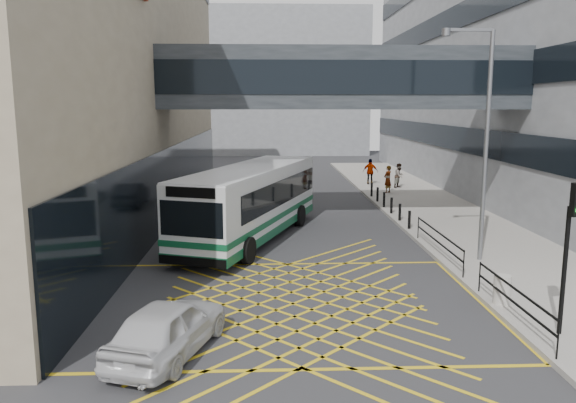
{
  "coord_description": "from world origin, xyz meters",
  "views": [
    {
      "loc": [
        -0.83,
        -16.92,
        6.2
      ],
      "look_at": [
        0.0,
        4.0,
        2.6
      ],
      "focal_mm": 35.0,
      "sensor_mm": 36.0,
      "label": 1
    }
  ],
  "objects": [
    {
      "name": "ground",
      "position": [
        0.0,
        0.0,
        0.0
      ],
      "size": [
        120.0,
        120.0,
        0.0
      ],
      "primitive_type": "plane",
      "color": "#333335"
    },
    {
      "name": "building_far",
      "position": [
        -2.0,
        60.0,
        9.0
      ],
      "size": [
        28.0,
        16.0,
        18.0
      ],
      "primitive_type": "cube",
      "color": "gray",
      "rests_on": "ground"
    },
    {
      "name": "skybridge",
      "position": [
        3.0,
        12.0,
        7.5
      ],
      "size": [
        20.0,
        4.1,
        3.0
      ],
      "color": "#2E3338",
      "rests_on": "ground"
    },
    {
      "name": "pavement",
      "position": [
        9.0,
        15.0,
        0.08
      ],
      "size": [
        6.0,
        54.0,
        0.16
      ],
      "primitive_type": "cube",
      "color": "gray",
      "rests_on": "ground"
    },
    {
      "name": "box_junction",
      "position": [
        0.0,
        0.0,
        0.0
      ],
      "size": [
        12.0,
        9.0,
        0.01
      ],
      "color": "gold",
      "rests_on": "ground"
    },
    {
      "name": "bus",
      "position": [
        -1.5,
        8.87,
        1.82
      ],
      "size": [
        6.66,
        12.33,
        3.39
      ],
      "rotation": [
        0.0,
        0.0,
        -0.34
      ],
      "color": "silver",
      "rests_on": "ground"
    },
    {
      "name": "car_white",
      "position": [
        -3.3,
        -3.53,
        0.74
      ],
      "size": [
        3.2,
        4.98,
        1.47
      ],
      "primitive_type": "imported",
      "rotation": [
        0.0,
        0.0,
        2.83
      ],
      "color": "silver",
      "rests_on": "ground"
    },
    {
      "name": "car_dark",
      "position": [
        -2.55,
        18.0,
        0.73
      ],
      "size": [
        1.99,
        4.73,
        1.46
      ],
      "primitive_type": "imported",
      "rotation": [
        0.0,
        0.0,
        3.11
      ],
      "color": "black",
      "rests_on": "ground"
    },
    {
      "name": "car_silver",
      "position": [
        0.49,
        17.95,
        0.72
      ],
      "size": [
        2.03,
        4.65,
        1.44
      ],
      "primitive_type": "imported",
      "rotation": [
        0.0,
        0.0,
        3.16
      ],
      "color": "gray",
      "rests_on": "ground"
    },
    {
      "name": "traffic_light",
      "position": [
        7.04,
        -3.09,
        2.83
      ],
      "size": [
        0.32,
        0.49,
        4.11
      ],
      "rotation": [
        0.0,
        0.0,
        0.2
      ],
      "color": "black",
      "rests_on": "pavement"
    },
    {
      "name": "street_lamp",
      "position": [
        7.42,
        4.31,
        5.2
      ],
      "size": [
        2.0,
        0.31,
        8.85
      ],
      "rotation": [
        0.0,
        0.0,
        -0.0
      ],
      "color": "slate",
      "rests_on": "pavement"
    },
    {
      "name": "litter_bin",
      "position": [
        6.4,
        -0.68,
        0.61
      ],
      "size": [
        0.52,
        0.52,
        0.9
      ],
      "primitive_type": "cylinder",
      "color": "#ADA89E",
      "rests_on": "pavement"
    },
    {
      "name": "kerb_railings",
      "position": [
        6.15,
        1.78,
        0.88
      ],
      "size": [
        0.05,
        12.54,
        1.0
      ],
      "color": "black",
      "rests_on": "pavement"
    },
    {
      "name": "bollards",
      "position": [
        6.25,
        15.0,
        0.61
      ],
      "size": [
        0.14,
        10.14,
        0.9
      ],
      "color": "black",
      "rests_on": "pavement"
    },
    {
      "name": "pedestrian_a",
      "position": [
        7.66,
        21.54,
        1.1
      ],
      "size": [
        0.91,
        0.9,
        1.88
      ],
      "primitive_type": "imported",
      "rotation": [
        0.0,
        0.0,
        3.88
      ],
      "color": "gray",
      "rests_on": "pavement"
    },
    {
      "name": "pedestrian_b",
      "position": [
        9.02,
        23.91,
        1.05
      ],
      "size": [
        0.98,
        0.97,
        1.79
      ],
      "primitive_type": "imported",
      "rotation": [
        0.0,
        0.0,
        0.77
      ],
      "color": "gray",
      "rests_on": "pavement"
    },
    {
      "name": "pedestrian_c",
      "position": [
        7.22,
        25.78,
        1.14
      ],
      "size": [
        1.26,
        0.82,
        1.96
      ],
      "primitive_type": "imported",
      "rotation": [
        0.0,
        0.0,
        2.89
      ],
      "color": "gray",
      "rests_on": "pavement"
    }
  ]
}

